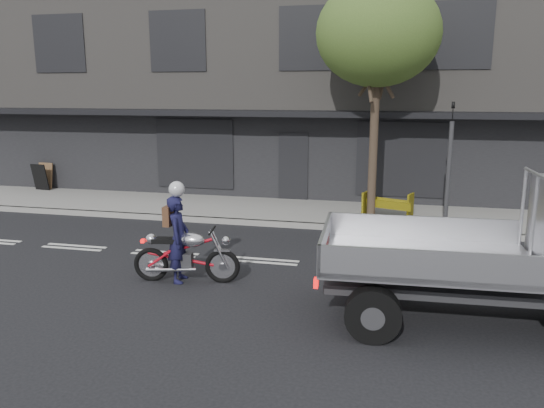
% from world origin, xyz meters
% --- Properties ---
extents(ground, '(80.00, 80.00, 0.00)m').
position_xyz_m(ground, '(0.00, 0.00, 0.00)').
color(ground, black).
rests_on(ground, ground).
extents(sidewalk, '(32.00, 3.20, 0.15)m').
position_xyz_m(sidewalk, '(0.00, 4.70, 0.07)').
color(sidewalk, gray).
rests_on(sidewalk, ground).
extents(kerb, '(32.00, 0.20, 0.15)m').
position_xyz_m(kerb, '(0.00, 3.10, 0.07)').
color(kerb, gray).
rests_on(kerb, ground).
extents(building_main, '(26.00, 10.00, 8.00)m').
position_xyz_m(building_main, '(0.00, 11.30, 4.00)').
color(building_main, slate).
rests_on(building_main, ground).
extents(street_tree, '(3.40, 3.40, 6.74)m').
position_xyz_m(street_tree, '(2.20, 4.20, 5.28)').
color(street_tree, '#382B21').
rests_on(street_tree, ground).
extents(traffic_light_pole, '(0.12, 0.12, 3.50)m').
position_xyz_m(traffic_light_pole, '(4.20, 3.35, 1.65)').
color(traffic_light_pole, '#2D2D30').
rests_on(traffic_light_pole, ground).
extents(motorcycle, '(2.16, 0.63, 1.11)m').
position_xyz_m(motorcycle, '(-1.20, -1.60, 0.57)').
color(motorcycle, black).
rests_on(motorcycle, ground).
extents(rider, '(0.51, 0.70, 1.75)m').
position_xyz_m(rider, '(-1.35, -1.60, 0.88)').
color(rider, '#151438').
rests_on(rider, ground).
extents(construction_barrier, '(1.48, 0.99, 0.77)m').
position_xyz_m(construction_barrier, '(2.67, 4.09, 0.53)').
color(construction_barrier, '#DCC40B').
rests_on(construction_barrier, sidewalk).
extents(sandwich_board, '(0.66, 0.48, 0.98)m').
position_xyz_m(sandwich_board, '(-9.91, 5.78, 0.64)').
color(sandwich_board, black).
rests_on(sandwich_board, sidewalk).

